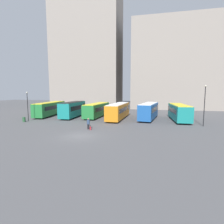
% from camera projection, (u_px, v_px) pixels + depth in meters
% --- Properties ---
extents(ground_plane, '(160.00, 160.00, 0.00)m').
position_uv_depth(ground_plane, '(80.00, 136.00, 21.82)').
color(ground_plane, '#4C4C4F').
extents(building_block_left, '(24.01, 13.98, 40.15)m').
position_uv_depth(building_block_left, '(88.00, 52.00, 64.22)').
color(building_block_left, gray).
rests_on(building_block_left, ground_plane).
extents(building_block_right, '(29.61, 17.55, 27.58)m').
position_uv_depth(building_block_right, '(178.00, 66.00, 58.21)').
color(building_block_right, gray).
rests_on(building_block_right, ground_plane).
extents(bus_0, '(3.64, 11.99, 3.06)m').
position_uv_depth(bus_0, '(50.00, 108.00, 40.20)').
color(bus_0, '#237A38').
rests_on(bus_0, ground_plane).
extents(bus_1, '(2.73, 9.32, 3.29)m').
position_uv_depth(bus_1, '(73.00, 109.00, 37.58)').
color(bus_1, '#19847F').
rests_on(bus_1, ground_plane).
extents(bus_2, '(3.07, 10.34, 2.95)m').
position_uv_depth(bus_2, '(97.00, 110.00, 37.98)').
color(bus_2, '#237A38').
rests_on(bus_2, ground_plane).
extents(bus_3, '(3.06, 11.61, 3.09)m').
position_uv_depth(bus_3, '(119.00, 110.00, 35.50)').
color(bus_3, orange).
rests_on(bus_3, ground_plane).
extents(bus_4, '(3.97, 10.06, 3.21)m').
position_uv_depth(bus_4, '(149.00, 111.00, 34.86)').
color(bus_4, '#1E56A3').
rests_on(bus_4, ground_plane).
extents(bus_5, '(3.15, 9.74, 3.06)m').
position_uv_depth(bus_5, '(179.00, 112.00, 33.24)').
color(bus_5, '#19847F').
rests_on(bus_5, ground_plane).
extents(traveler, '(0.56, 0.56, 1.65)m').
position_uv_depth(traveler, '(88.00, 123.00, 25.65)').
color(traveler, black).
rests_on(traveler, ground_plane).
extents(suitcase, '(0.29, 0.36, 0.71)m').
position_uv_depth(suitcase, '(90.00, 128.00, 25.35)').
color(suitcase, '#B7232D').
rests_on(suitcase, ground_plane).
extents(lamp_post_0, '(0.28, 0.28, 6.54)m').
position_uv_depth(lamp_post_0, '(205.00, 103.00, 27.45)').
color(lamp_post_0, black).
rests_on(lamp_post_0, ground_plane).
extents(lamp_post_1, '(0.28, 0.28, 5.47)m').
position_uv_depth(lamp_post_1, '(28.00, 104.00, 32.41)').
color(lamp_post_1, black).
rests_on(lamp_post_1, ground_plane).
extents(trash_bin, '(0.52, 0.52, 0.85)m').
position_uv_depth(trash_bin, '(24.00, 119.00, 31.99)').
color(trash_bin, '#285633').
rests_on(trash_bin, ground_plane).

